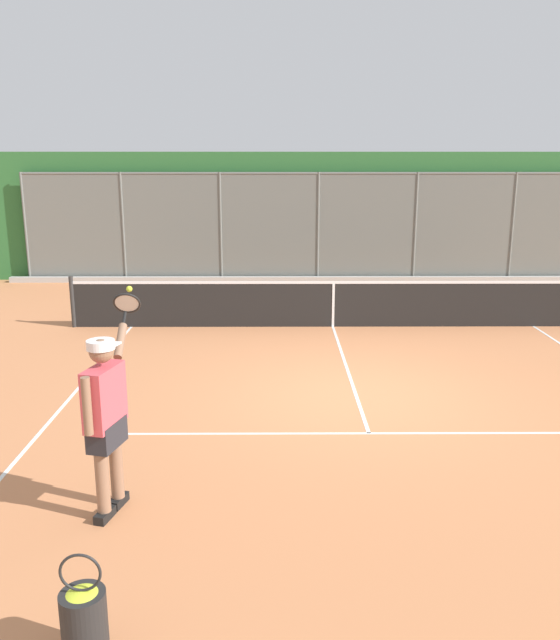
% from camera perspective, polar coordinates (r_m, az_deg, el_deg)
% --- Properties ---
extents(ground_plane, '(60.00, 60.00, 0.00)m').
position_cam_1_polar(ground_plane, '(9.74, 6.68, -6.55)').
color(ground_plane, '#C67A4C').
extents(court_line_markings, '(8.45, 9.90, 0.01)m').
position_cam_1_polar(court_line_markings, '(8.17, 8.13, -10.73)').
color(court_line_markings, white).
rests_on(court_line_markings, ground).
extents(fence_backdrop, '(19.46, 1.37, 3.59)m').
position_cam_1_polar(fence_backdrop, '(19.08, 3.25, 9.08)').
color(fence_backdrop, slate).
rests_on(fence_backdrop, ground).
extents(tennis_net, '(10.86, 0.09, 1.07)m').
position_cam_1_polar(tennis_net, '(13.46, 4.70, 1.46)').
color(tennis_net, '#2D2D2D').
rests_on(tennis_net, ground).
extents(tennis_player, '(0.37, 1.46, 2.07)m').
position_cam_1_polar(tennis_player, '(6.47, -15.05, -7.76)').
color(tennis_player, black).
rests_on(tennis_player, ground).
extents(ball_basket, '(0.32, 0.32, 0.83)m').
position_cam_1_polar(ball_basket, '(5.11, -16.82, -23.99)').
color(ball_basket, black).
rests_on(ball_basket, ground).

